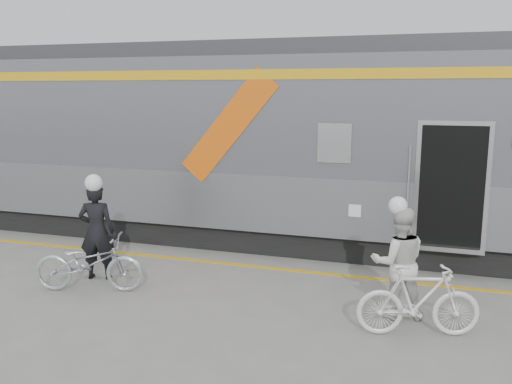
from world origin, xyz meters
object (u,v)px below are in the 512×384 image
at_px(woman, 398,263).
at_px(bicycle_right, 418,301).
at_px(man, 97,231).
at_px(bicycle_left, 89,263).

distance_m(woman, bicycle_right, 0.70).
relative_size(man, woman, 1.04).
height_order(man, woman, man).
distance_m(bicycle_left, bicycle_right, 5.05).
relative_size(man, bicycle_left, 0.95).
height_order(woman, bicycle_right, woman).
bearing_deg(bicycle_left, bicycle_right, -106.73).
bearing_deg(man, bicycle_left, 94.10).
height_order(man, bicycle_right, man).
xyz_separation_m(man, bicycle_right, (5.25, -0.62, -0.35)).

